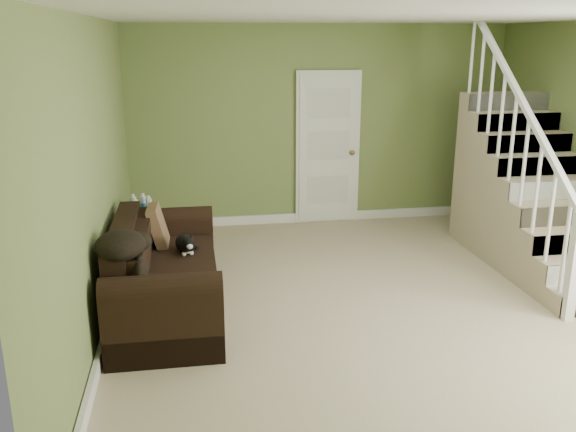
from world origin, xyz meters
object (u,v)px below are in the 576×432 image
object	(u,v)px
side_table	(145,240)
sofa	(162,278)
cat	(185,244)
banana	(168,284)

from	to	relation	value
side_table	sofa	bearing A→B (deg)	-79.48
cat	sofa	bearing A→B (deg)	-140.97
side_table	banana	bearing A→B (deg)	-80.35
sofa	side_table	size ratio (longest dim) A/B	2.67
sofa	side_table	xyz separation A→B (m)	(-0.23, 1.21, -0.02)
side_table	cat	distance (m)	1.07
side_table	banana	world-z (taller)	side_table
cat	banana	size ratio (longest dim) A/B	2.36
side_table	banana	distance (m)	1.81
side_table	cat	size ratio (longest dim) A/B	1.67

